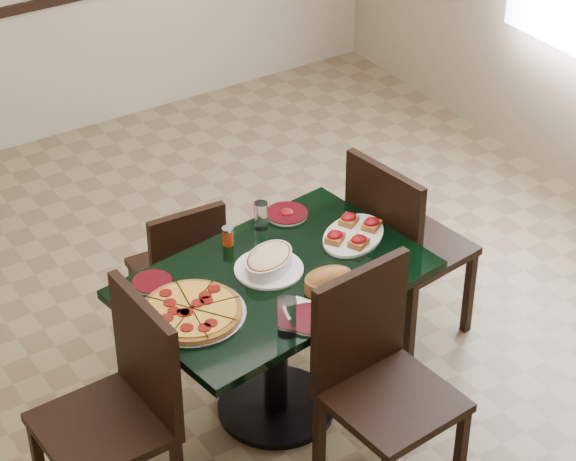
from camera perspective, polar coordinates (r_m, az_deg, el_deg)
floor at (r=5.30m, az=-1.52°, el=-7.75°), size 5.50×5.50×0.00m
main_table at (r=4.80m, az=-0.64°, el=-4.06°), size 1.35×0.97×0.75m
chair_far at (r=5.29m, az=-5.44°, el=-1.88°), size 0.40×0.40×0.80m
chair_near at (r=4.51m, az=4.57°, el=-7.19°), size 0.51×0.51×1.00m
chair_right at (r=5.26m, az=5.69°, el=-0.51°), size 0.53×0.53×1.00m
chair_left at (r=4.41m, az=-8.41°, el=-8.60°), size 0.49×0.49×1.00m
pepperoni_pizza at (r=4.49m, az=-4.92°, el=-4.11°), size 0.44×0.44×0.04m
lasagna_casserole at (r=4.70m, az=-0.99°, el=-1.57°), size 0.31×0.29×0.09m
bread_basket at (r=4.60m, az=2.06°, el=-2.55°), size 0.21×0.15×0.09m
bruschetta_platter at (r=4.92m, az=3.34°, el=-0.10°), size 0.43×0.39×0.05m
side_plate_near at (r=4.45m, az=1.13°, el=-4.53°), size 0.20×0.20×0.02m
side_plate_far_r at (r=5.07m, az=-0.07°, el=0.87°), size 0.19×0.19×0.03m
side_plate_far_l at (r=4.68m, az=-6.91°, el=-2.63°), size 0.17×0.17×0.02m
napkin_setting at (r=4.51m, az=0.83°, el=-4.04°), size 0.19×0.19×0.01m
water_glass_a at (r=4.95m, az=-1.38°, el=0.75°), size 0.06×0.06×0.13m
water_glass_b at (r=4.34m, az=-0.06°, el=-4.41°), size 0.08×0.08×0.16m
pepper_shaker at (r=4.86m, az=-3.07°, el=-0.28°), size 0.05×0.05×0.09m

